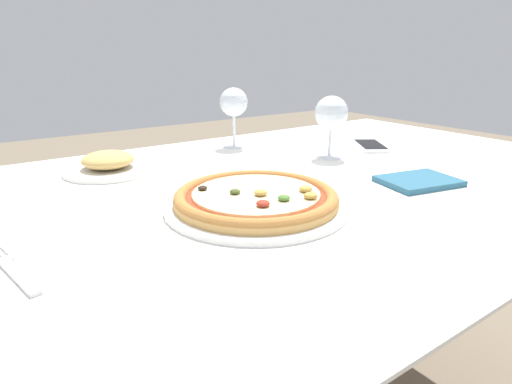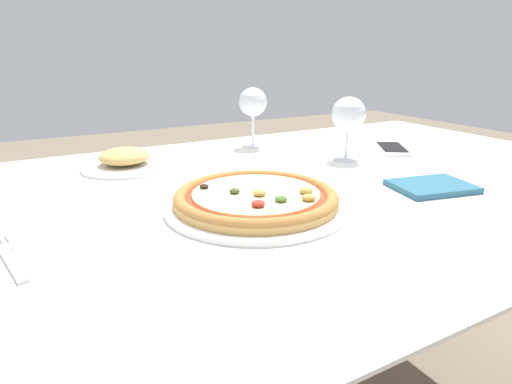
{
  "view_description": "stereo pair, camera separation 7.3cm",
  "coord_description": "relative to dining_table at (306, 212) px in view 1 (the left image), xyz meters",
  "views": [
    {
      "loc": [
        -0.6,
        -0.66,
        1.01
      ],
      "look_at": [
        -0.2,
        -0.09,
        0.78
      ],
      "focal_mm": 30.0,
      "sensor_mm": 36.0,
      "label": 1
    },
    {
      "loc": [
        -0.54,
        -0.7,
        1.01
      ],
      "look_at": [
        -0.2,
        -0.09,
        0.78
      ],
      "focal_mm": 30.0,
      "sensor_mm": 36.0,
      "label": 2
    }
  ],
  "objects": [
    {
      "name": "pizza_plate",
      "position": [
        -0.2,
        -0.09,
        0.1
      ],
      "size": [
        0.32,
        0.32,
        0.04
      ],
      "color": "white",
      "rests_on": "dining_table"
    },
    {
      "name": "cell_phone",
      "position": [
        0.34,
        0.12,
        0.09
      ],
      "size": [
        0.14,
        0.16,
        0.01
      ],
      "color": "white",
      "rests_on": "dining_table"
    },
    {
      "name": "side_plate",
      "position": [
        -0.34,
        0.29,
        0.1
      ],
      "size": [
        0.2,
        0.2,
        0.05
      ],
      "color": "white",
      "rests_on": "dining_table"
    },
    {
      "name": "dining_table",
      "position": [
        0.0,
        0.0,
        0.0
      ],
      "size": [
        1.49,
        0.97,
        0.75
      ],
      "color": "brown",
      "rests_on": "ground_plane"
    },
    {
      "name": "wine_glass_far_right",
      "position": [
        0.03,
        0.35,
        0.2
      ],
      "size": [
        0.08,
        0.08,
        0.16
      ],
      "color": "silver",
      "rests_on": "dining_table"
    },
    {
      "name": "fork",
      "position": [
        -0.58,
        -0.09,
        0.08
      ],
      "size": [
        0.05,
        0.17,
        0.0
      ],
      "color": "silver",
      "rests_on": "dining_table"
    },
    {
      "name": "wine_glass_far_left",
      "position": [
        0.16,
        0.1,
        0.19
      ],
      "size": [
        0.08,
        0.08,
        0.16
      ],
      "color": "silver",
      "rests_on": "dining_table"
    },
    {
      "name": "napkin_folded",
      "position": [
        0.15,
        -0.17,
        0.09
      ],
      "size": [
        0.17,
        0.14,
        0.01
      ],
      "color": "#2D607A",
      "rests_on": "dining_table"
    }
  ]
}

